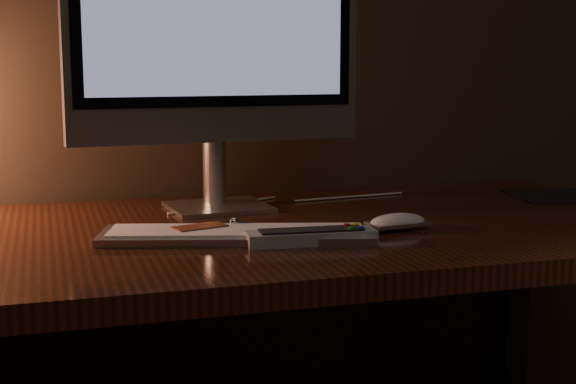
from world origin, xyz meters
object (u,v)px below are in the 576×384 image
object	(u,v)px
keyboard	(237,234)
mouse	(398,224)
desk	(250,285)
tv_remote	(311,236)
media_remote	(209,230)
monitor	(216,24)

from	to	relation	value
keyboard	mouse	size ratio (longest dim) A/B	4.28
keyboard	desk	bearing A→B (deg)	84.49
keyboard	tv_remote	xyz separation A→B (m)	(0.11, -0.07, 0.00)
desk	media_remote	xyz separation A→B (m)	(-0.10, -0.12, 0.14)
desk	monitor	distance (m)	0.51
desk	monitor	world-z (taller)	monitor
media_remote	mouse	bearing A→B (deg)	-23.96
tv_remote	monitor	bearing A→B (deg)	107.44
mouse	desk	bearing A→B (deg)	136.75
mouse	media_remote	world-z (taller)	media_remote
keyboard	tv_remote	size ratio (longest dim) A/B	2.11
monitor	tv_remote	size ratio (longest dim) A/B	2.87
mouse	tv_remote	size ratio (longest dim) A/B	0.49
monitor	tv_remote	distance (m)	0.51
keyboard	mouse	xyz separation A→B (m)	(0.29, -0.01, 0.00)
mouse	media_remote	distance (m)	0.34
keyboard	monitor	bearing A→B (deg)	99.63
keyboard	mouse	distance (m)	0.29
monitor	keyboard	size ratio (longest dim) A/B	1.36
monitor	desk	bearing A→B (deg)	-79.40
desk	keyboard	world-z (taller)	keyboard
monitor	tv_remote	world-z (taller)	monitor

